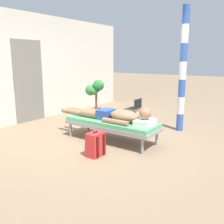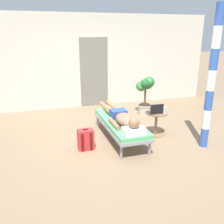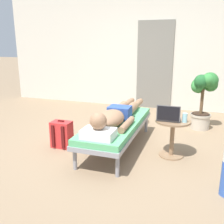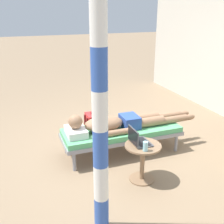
% 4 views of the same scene
% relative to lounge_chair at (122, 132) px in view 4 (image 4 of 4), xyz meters
% --- Properties ---
extents(ground_plane, '(40.00, 40.00, 0.00)m').
position_rel_lounge_chair_xyz_m(ground_plane, '(-0.11, 0.02, -0.35)').
color(ground_plane, '#8C7256').
extents(lounge_chair, '(0.66, 1.88, 0.42)m').
position_rel_lounge_chair_xyz_m(lounge_chair, '(0.00, 0.00, 0.00)').
color(lounge_chair, gray).
rests_on(lounge_chair, ground).
extents(person_reclining, '(0.53, 2.17, 0.32)m').
position_rel_lounge_chair_xyz_m(person_reclining, '(0.00, -0.06, 0.17)').
color(person_reclining, white).
rests_on(person_reclining, lounge_chair).
extents(side_table, '(0.48, 0.48, 0.52)m').
position_rel_lounge_chair_xyz_m(side_table, '(0.82, -0.04, 0.01)').
color(side_table, '#8C6B4C').
rests_on(side_table, ground).
extents(laptop, '(0.31, 0.24, 0.23)m').
position_rel_lounge_chair_xyz_m(laptop, '(0.76, -0.09, 0.24)').
color(laptop, '#4C4C51').
rests_on(laptop, side_table).
extents(drink_glass, '(0.06, 0.06, 0.12)m').
position_rel_lounge_chair_xyz_m(drink_glass, '(0.97, -0.08, 0.24)').
color(drink_glass, '#99D8E5').
rests_on(drink_glass, side_table).
extents(backpack, '(0.30, 0.26, 0.42)m').
position_rel_lounge_chair_xyz_m(backpack, '(-0.80, -0.24, -0.15)').
color(backpack, red).
rests_on(backpack, ground).
extents(porch_post, '(0.15, 0.15, 2.66)m').
position_rel_lounge_chair_xyz_m(porch_post, '(1.48, -0.83, 0.99)').
color(porch_post, '#3359B2').
rests_on(porch_post, ground).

